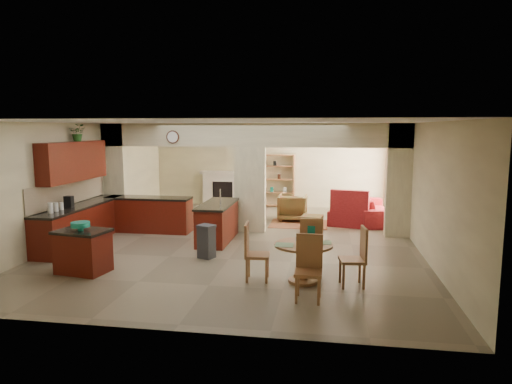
% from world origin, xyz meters
% --- Properties ---
extents(floor, '(10.00, 10.00, 0.00)m').
position_xyz_m(floor, '(0.00, 0.00, 0.00)').
color(floor, '#756951').
rests_on(floor, ground).
extents(ceiling, '(10.00, 10.00, 0.00)m').
position_xyz_m(ceiling, '(0.00, 0.00, 2.80)').
color(ceiling, white).
rests_on(ceiling, wall_back).
extents(wall_back, '(8.00, 0.00, 8.00)m').
position_xyz_m(wall_back, '(0.00, 5.00, 1.40)').
color(wall_back, beige).
rests_on(wall_back, floor).
extents(wall_front, '(8.00, 0.00, 8.00)m').
position_xyz_m(wall_front, '(0.00, -5.00, 1.40)').
color(wall_front, beige).
rests_on(wall_front, floor).
extents(wall_left, '(0.00, 10.00, 10.00)m').
position_xyz_m(wall_left, '(-4.00, 0.00, 1.40)').
color(wall_left, beige).
rests_on(wall_left, floor).
extents(wall_right, '(0.00, 10.00, 10.00)m').
position_xyz_m(wall_right, '(4.00, 0.00, 1.40)').
color(wall_right, beige).
rests_on(wall_right, floor).
extents(partition_left_pier, '(0.60, 0.25, 2.80)m').
position_xyz_m(partition_left_pier, '(-3.70, 1.00, 1.40)').
color(partition_left_pier, beige).
rests_on(partition_left_pier, floor).
extents(partition_center_pier, '(0.80, 0.25, 2.20)m').
position_xyz_m(partition_center_pier, '(0.00, 1.00, 1.10)').
color(partition_center_pier, beige).
rests_on(partition_center_pier, floor).
extents(partition_right_pier, '(0.60, 0.25, 2.80)m').
position_xyz_m(partition_right_pier, '(3.70, 1.00, 1.40)').
color(partition_right_pier, beige).
rests_on(partition_right_pier, floor).
extents(partition_header, '(8.00, 0.25, 0.60)m').
position_xyz_m(partition_header, '(0.00, 1.00, 2.50)').
color(partition_header, beige).
rests_on(partition_header, partition_center_pier).
extents(kitchen_counter, '(2.52, 3.29, 1.48)m').
position_xyz_m(kitchen_counter, '(-3.26, -0.25, 0.46)').
color(kitchen_counter, '#411407').
rests_on(kitchen_counter, floor).
extents(upper_cabinets, '(0.35, 2.40, 0.90)m').
position_xyz_m(upper_cabinets, '(-3.82, -0.80, 1.92)').
color(upper_cabinets, '#411407').
rests_on(upper_cabinets, wall_left).
extents(peninsula, '(0.70, 1.85, 0.91)m').
position_xyz_m(peninsula, '(-0.60, -0.11, 0.46)').
color(peninsula, '#411407').
rests_on(peninsula, floor).
extents(wall_clock, '(0.34, 0.03, 0.34)m').
position_xyz_m(wall_clock, '(-2.00, 0.85, 2.45)').
color(wall_clock, '#452217').
rests_on(wall_clock, partition_header).
extents(rug, '(1.60, 1.30, 0.01)m').
position_xyz_m(rug, '(1.20, 2.10, 0.01)').
color(rug, brown).
rests_on(rug, floor).
extents(fireplace, '(1.60, 0.35, 1.20)m').
position_xyz_m(fireplace, '(-1.60, 4.83, 0.61)').
color(fireplace, beige).
rests_on(fireplace, floor).
extents(shelving_unit, '(1.00, 0.32, 1.80)m').
position_xyz_m(shelving_unit, '(0.35, 4.82, 0.90)').
color(shelving_unit, brown).
rests_on(shelving_unit, floor).
extents(window_a, '(0.02, 0.90, 1.90)m').
position_xyz_m(window_a, '(3.97, 2.30, 1.20)').
color(window_a, white).
rests_on(window_a, wall_right).
extents(window_b, '(0.02, 0.90, 1.90)m').
position_xyz_m(window_b, '(3.97, 4.00, 1.20)').
color(window_b, white).
rests_on(window_b, wall_right).
extents(glazed_door, '(0.02, 0.70, 2.10)m').
position_xyz_m(glazed_door, '(3.97, 3.15, 1.05)').
color(glazed_door, white).
rests_on(glazed_door, wall_right).
extents(drape_a_left, '(0.10, 0.28, 2.30)m').
position_xyz_m(drape_a_left, '(3.93, 1.70, 1.20)').
color(drape_a_left, '#45261B').
rests_on(drape_a_left, wall_right).
extents(drape_a_right, '(0.10, 0.28, 2.30)m').
position_xyz_m(drape_a_right, '(3.93, 2.90, 1.20)').
color(drape_a_right, '#45261B').
rests_on(drape_a_right, wall_right).
extents(drape_b_left, '(0.10, 0.28, 2.30)m').
position_xyz_m(drape_b_left, '(3.93, 3.40, 1.20)').
color(drape_b_left, '#45261B').
rests_on(drape_b_left, wall_right).
extents(drape_b_right, '(0.10, 0.28, 2.30)m').
position_xyz_m(drape_b_right, '(3.93, 4.60, 1.20)').
color(drape_b_right, '#45261B').
rests_on(drape_b_right, wall_right).
extents(ceiling_fan, '(1.00, 1.00, 0.10)m').
position_xyz_m(ceiling_fan, '(1.50, 3.00, 2.56)').
color(ceiling_fan, white).
rests_on(ceiling_fan, ceiling).
extents(kitchen_island, '(1.03, 0.81, 0.81)m').
position_xyz_m(kitchen_island, '(-2.50, -2.86, 0.41)').
color(kitchen_island, '#411407').
rests_on(kitchen_island, floor).
extents(teal_bowl, '(0.34, 0.34, 0.16)m').
position_xyz_m(teal_bowl, '(-2.50, -2.91, 0.89)').
color(teal_bowl, '#127F6A').
rests_on(teal_bowl, kitchen_island).
extents(trash_can, '(0.38, 0.36, 0.64)m').
position_xyz_m(trash_can, '(-0.48, -1.57, 0.32)').
color(trash_can, '#302F32').
rests_on(trash_can, floor).
extents(dining_table, '(1.01, 1.01, 0.69)m').
position_xyz_m(dining_table, '(1.59, -2.78, 0.47)').
color(dining_table, brown).
rests_on(dining_table, floor).
extents(fruit_bowl, '(0.30, 0.30, 0.16)m').
position_xyz_m(fruit_bowl, '(1.60, -2.80, 0.77)').
color(fruit_bowl, '#62BB28').
rests_on(fruit_bowl, dining_table).
extents(sofa, '(2.60, 1.24, 0.73)m').
position_xyz_m(sofa, '(3.30, 2.88, 0.37)').
color(sofa, maroon).
rests_on(sofa, floor).
extents(chaise, '(1.18, 1.03, 0.41)m').
position_xyz_m(chaise, '(2.57, 2.18, 0.20)').
color(chaise, maroon).
rests_on(chaise, floor).
extents(armchair, '(0.81, 0.84, 0.76)m').
position_xyz_m(armchair, '(0.98, 2.60, 0.38)').
color(armchair, maroon).
rests_on(armchair, floor).
extents(ottoman, '(0.60, 0.60, 0.39)m').
position_xyz_m(ottoman, '(1.59, 1.39, 0.19)').
color(ottoman, maroon).
rests_on(ottoman, floor).
extents(plant, '(0.45, 0.43, 0.40)m').
position_xyz_m(plant, '(-3.82, -0.55, 2.57)').
color(plant, '#194813').
rests_on(plant, upper_cabinets).
extents(chair_north, '(0.43, 0.44, 1.02)m').
position_xyz_m(chair_north, '(1.71, -2.09, 0.55)').
color(chair_north, brown).
rests_on(chair_north, floor).
extents(chair_east, '(0.48, 0.48, 1.02)m').
position_xyz_m(chair_east, '(2.51, -2.83, 0.55)').
color(chair_east, brown).
rests_on(chair_east, floor).
extents(chair_south, '(0.43, 0.44, 1.02)m').
position_xyz_m(chair_south, '(1.72, -3.54, 0.55)').
color(chair_south, brown).
rests_on(chair_south, floor).
extents(chair_west, '(0.45, 0.45, 1.02)m').
position_xyz_m(chair_west, '(0.70, -2.79, 0.55)').
color(chair_west, brown).
rests_on(chair_west, floor).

